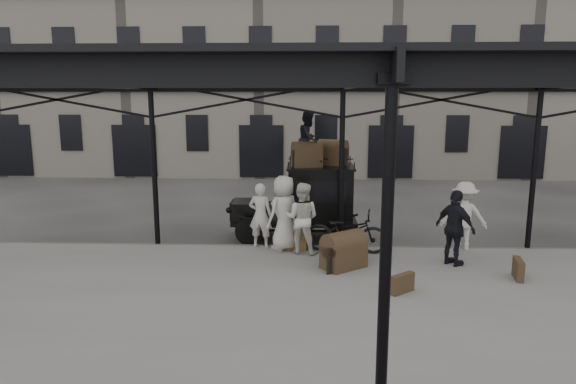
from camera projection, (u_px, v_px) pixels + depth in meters
The scene contains 18 objects.
ground at pixel (345, 277), 11.98m from camera, with size 120.00×120.00×0.00m, color #383533.
platform at pixel (353, 309), 10.00m from camera, with size 28.00×8.00×0.15m, color slate.
canopy at pixel (357, 72), 9.43m from camera, with size 22.50×9.00×4.74m.
building_frontage at pixel (325, 43), 28.34m from camera, with size 64.00×8.00×14.00m, color slate.
taxi at pixel (309, 199), 14.89m from camera, with size 3.65×1.55×2.18m.
porter_left at pixel (260, 215), 13.63m from camera, with size 0.64×0.42×1.75m, color beige.
porter_midleft at pixel (302, 218), 13.14m from camera, with size 0.89×0.70×1.84m, color beige.
porter_centre at pixel (284, 213), 13.40m from camera, with size 0.97×0.63×1.98m, color #BCB6AC.
porter_official at pixel (455, 228), 12.18m from camera, with size 1.07×0.45×1.83m, color black.
porter_right at pixel (464, 216), 13.43m from camera, with size 1.17×0.67×1.81m, color beige.
bicycle at pixel (346, 231), 13.26m from camera, with size 0.74×2.11×1.11m, color black.
porter_roof at pixel (309, 139), 14.47m from camera, with size 0.75×0.59×1.55m, color black.
steamer_trunk_roof_near at pixel (307, 156), 14.41m from camera, with size 0.81×0.50×0.60m, color #3F2D1D, non-canonical shape.
steamer_trunk_roof_far at pixel (333, 154), 14.82m from camera, with size 0.83×0.51×0.61m, color #3F2D1D, non-canonical shape.
steamer_trunk_platform at pixel (344, 253), 12.09m from camera, with size 1.00×0.61×0.74m, color #3F2D1D, non-canonical shape.
wicker_hamper at pixel (297, 239), 13.62m from camera, with size 0.60×0.45×0.50m, color #87603E.
suitcase_upright at pixel (518, 269), 11.37m from camera, with size 0.15×0.60×0.45m, color #3F2D1D.
suitcase_flat at pixel (402, 283), 10.58m from camera, with size 0.60×0.15×0.40m, color #3F2D1D.
Camera 1 is at (-0.90, -11.44, 4.19)m, focal length 32.00 mm.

